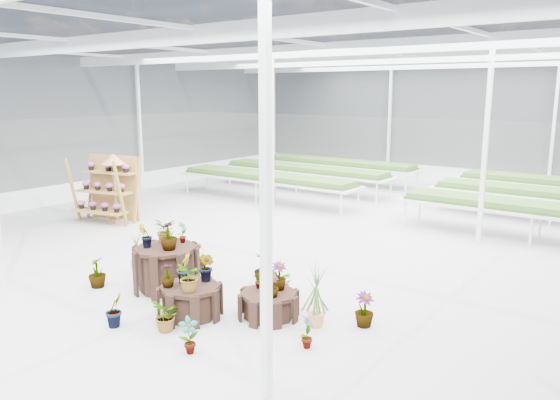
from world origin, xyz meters
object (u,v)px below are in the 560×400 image
Objects in this scene: plinth_tall at (166,268)px; plinth_mid at (190,301)px; plinth_low at (269,305)px; shelf_rack at (105,190)px; bird_table at (115,188)px.

plinth_mid is at bearing -26.57° from plinth_tall.
plinth_mid is 1.06× the size of plinth_low.
shelf_rack reaches higher than plinth_tall.
plinth_tall is 1.18× the size of plinth_mid.
bird_table is (0.24, 0.14, 0.05)m from shelf_rack.
bird_table is at bearing 17.91° from shelf_rack.
plinth_mid is (1.20, -0.60, -0.13)m from plinth_tall.
plinth_tall is at bearing -177.40° from plinth_low.
shelf_rack is at bearing 153.94° from plinth_tall.
plinth_tall is at bearing -35.65° from bird_table.
plinth_low is 0.52× the size of shelf_rack.
plinth_low is at bearing 34.99° from plinth_mid.
bird_table is at bearing 151.55° from plinth_tall.
plinth_low is at bearing -27.03° from bird_table.
plinth_low is 7.61m from bird_table.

